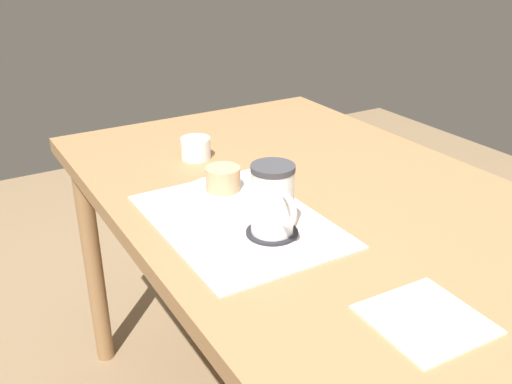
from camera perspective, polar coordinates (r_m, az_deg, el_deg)
dining_table at (r=1.19m, az=6.65°, el=-3.69°), size 1.31×0.79×0.70m
placemat at (r=1.06m, az=-1.86°, el=-2.82°), size 0.40×0.29×0.00m
pastry_plate at (r=1.15m, az=-3.28°, el=-0.02°), size 0.15×0.15×0.01m
pastry at (r=1.14m, az=-3.32°, el=1.34°), size 0.07×0.07×0.05m
coffee_coaster at (r=1.01m, az=1.62°, el=-4.05°), size 0.09×0.09×0.00m
coffee_mug at (r=0.98m, az=1.73°, el=-0.76°), size 0.11×0.08×0.13m
teaspoon at (r=0.96m, az=-5.69°, el=-5.60°), size 0.13×0.01×0.01m
paper_napkin at (r=0.84m, az=16.60°, el=-12.13°), size 0.15×0.15×0.00m
sugar_bowl at (r=1.35m, az=-6.04°, el=4.39°), size 0.07×0.07×0.05m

